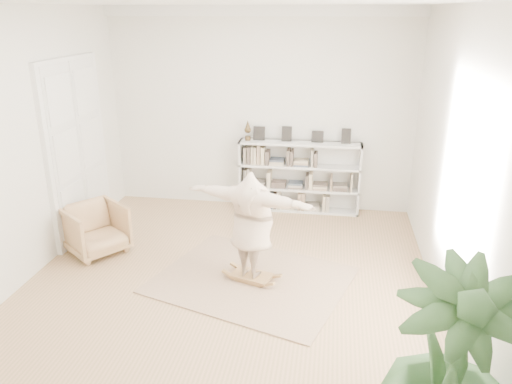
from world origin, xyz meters
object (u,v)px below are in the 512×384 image
armchair (96,229)px  rocker_board (252,276)px  person (251,222)px  bookshelf (299,177)px  houseplant (450,374)px

armchair → rocker_board: bearing=-63.4°
person → armchair: bearing=6.8°
bookshelf → houseplant: 5.59m
rocker_board → person: bearing=-71.9°
rocker_board → person: (0.00, -0.00, 0.81)m
armchair → houseplant: 5.51m
bookshelf → armchair: (-2.92, -2.21, -0.26)m
rocker_board → armchair: bearing=-173.2°
bookshelf → rocker_board: 2.79m
person → houseplant: bearing=144.8°
armchair → person: bearing=-63.4°
houseplant → person: bearing=126.7°
bookshelf → person: 2.75m
armchair → houseplant: size_ratio=0.46×
bookshelf → houseplant: (1.56, -5.37, 0.26)m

